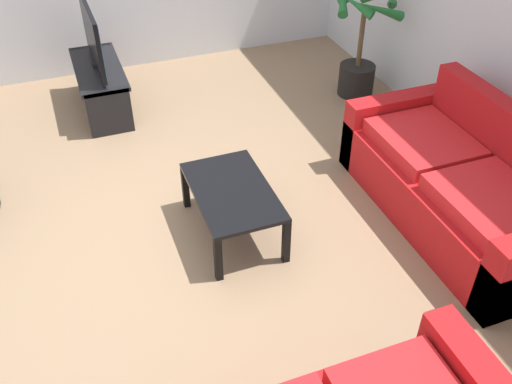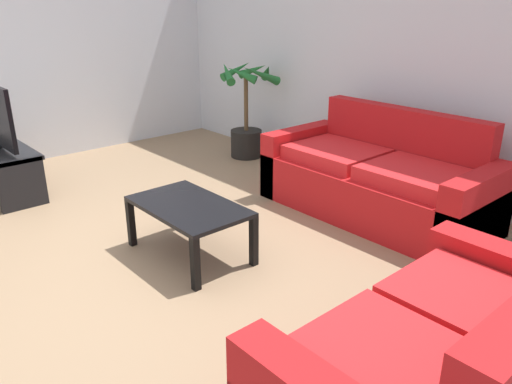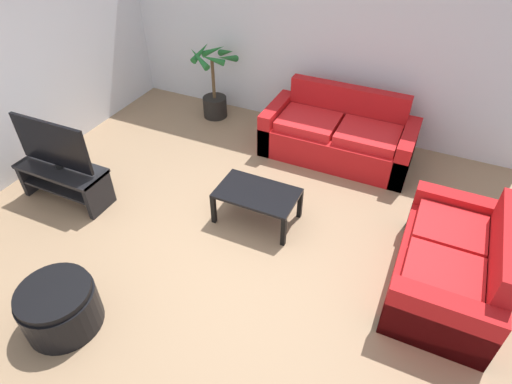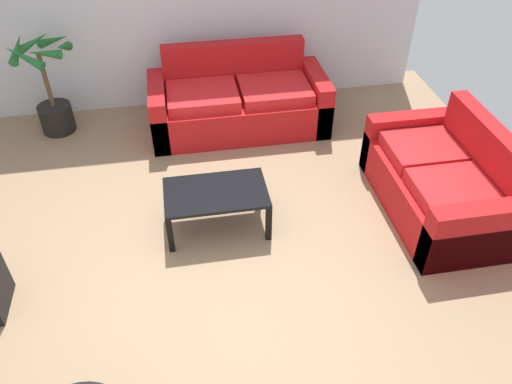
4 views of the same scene
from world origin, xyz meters
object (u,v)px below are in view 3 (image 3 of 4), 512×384
(couch_loveseat, at_px, (451,266))
(tv, at_px, (52,144))
(coffee_table, at_px, (257,196))
(ottoman, at_px, (60,307))
(potted_palm, at_px, (215,89))
(couch_main, at_px, (338,137))
(tv_stand, at_px, (64,178))

(couch_loveseat, relative_size, tv, 1.57)
(tv, height_order, coffee_table, tv)
(coffee_table, bearing_deg, ottoman, -116.42)
(coffee_table, bearing_deg, tv, -164.57)
(potted_palm, bearing_deg, ottoman, -80.91)
(tv, relative_size, ottoman, 1.51)
(couch_main, xyz_separation_m, tv_stand, (-2.71, -2.31, 0.00))
(potted_palm, relative_size, ottoman, 1.71)
(couch_main, xyz_separation_m, coffee_table, (-0.45, -1.68, 0.05))
(couch_loveseat, xyz_separation_m, potted_palm, (-3.72, 2.06, 0.17))
(tv, bearing_deg, ottoman, -47.46)
(couch_main, distance_m, coffee_table, 1.74)
(coffee_table, distance_m, ottoman, 2.25)
(tv, relative_size, coffee_table, 1.12)
(couch_loveseat, bearing_deg, potted_palm, 151.00)
(couch_loveseat, distance_m, coffee_table, 2.09)
(couch_main, relative_size, coffee_table, 2.20)
(tv_stand, height_order, ottoman, tv_stand)
(couch_loveseat, bearing_deg, tv_stand, -173.23)
(couch_main, distance_m, tv, 3.59)
(tv_stand, xyz_separation_m, ottoman, (1.27, -1.38, -0.08))
(couch_main, distance_m, potted_palm, 2.10)
(tv_stand, height_order, potted_palm, potted_palm)
(tv, distance_m, coffee_table, 2.39)
(coffee_table, relative_size, ottoman, 1.35)
(couch_main, relative_size, couch_loveseat, 1.25)
(couch_main, xyz_separation_m, tv, (-2.71, -2.30, 0.49))
(couch_loveseat, distance_m, tv, 4.41)
(couch_main, xyz_separation_m, ottoman, (-1.44, -3.69, -0.08))
(couch_main, height_order, couch_loveseat, same)
(potted_palm, bearing_deg, tv, -103.90)
(tv_stand, bearing_deg, couch_loveseat, 6.77)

